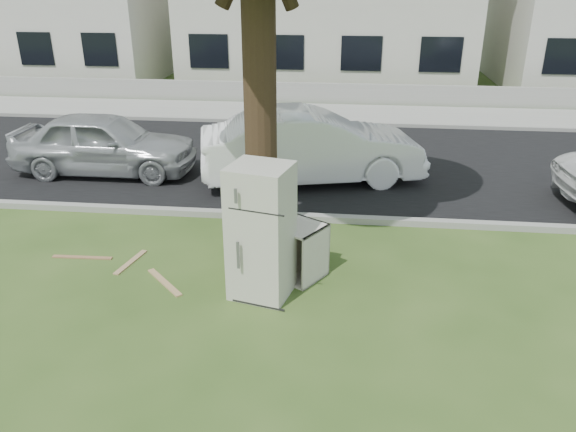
# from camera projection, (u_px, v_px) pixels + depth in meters

# --- Properties ---
(ground) EXTENTS (120.00, 120.00, 0.00)m
(ground) POSITION_uv_depth(u_px,v_px,m) (271.00, 287.00, 8.30)
(ground) COLOR #334E1C
(road) EXTENTS (120.00, 7.00, 0.01)m
(road) POSITION_uv_depth(u_px,v_px,m) (305.00, 161.00, 13.76)
(road) COLOR black
(road) RESTS_ON ground
(kerb_near) EXTENTS (120.00, 0.18, 0.12)m
(kerb_near) POSITION_uv_depth(u_px,v_px,m) (289.00, 220.00, 10.53)
(kerb_near) COLOR gray
(kerb_near) RESTS_ON ground
(kerb_far) EXTENTS (120.00, 0.18, 0.12)m
(kerb_far) POSITION_uv_depth(u_px,v_px,m) (314.00, 125.00, 16.99)
(kerb_far) COLOR gray
(kerb_far) RESTS_ON ground
(sidewalk) EXTENTS (120.00, 2.80, 0.01)m
(sidewalk) POSITION_uv_depth(u_px,v_px,m) (317.00, 113.00, 18.31)
(sidewalk) COLOR gray
(sidewalk) RESTS_ON ground
(low_wall) EXTENTS (120.00, 0.15, 0.70)m
(low_wall) POSITION_uv_depth(u_px,v_px,m) (320.00, 93.00, 19.63)
(low_wall) COLOR gray
(low_wall) RESTS_ON ground
(fridge) EXTENTS (0.95, 0.91, 1.94)m
(fridge) POSITION_uv_depth(u_px,v_px,m) (261.00, 232.00, 7.76)
(fridge) COLOR silver
(fridge) RESTS_ON ground
(cabinet) EXTENTS (1.27, 1.14, 0.84)m
(cabinet) POSITION_uv_depth(u_px,v_px,m) (288.00, 247.00, 8.55)
(cabinet) COLOR white
(cabinet) RESTS_ON ground
(plank_a) EXTENTS (0.99, 0.11, 0.02)m
(plank_a) POSITION_uv_depth(u_px,v_px,m) (82.00, 257.00, 9.12)
(plank_a) COLOR #906946
(plank_a) RESTS_ON ground
(plank_b) EXTENTS (0.74, 0.77, 0.02)m
(plank_b) POSITION_uv_depth(u_px,v_px,m) (165.00, 282.00, 8.39)
(plank_b) COLOR tan
(plank_b) RESTS_ON ground
(plank_c) EXTENTS (0.27, 0.84, 0.02)m
(plank_c) POSITION_uv_depth(u_px,v_px,m) (131.00, 262.00, 8.97)
(plank_c) COLOR tan
(plank_c) RESTS_ON ground
(car_center) EXTENTS (5.06, 2.82, 1.58)m
(car_center) POSITION_uv_depth(u_px,v_px,m) (312.00, 146.00, 12.15)
(car_center) COLOR white
(car_center) RESTS_ON ground
(car_left) EXTENTS (4.11, 1.66, 1.40)m
(car_left) POSITION_uv_depth(u_px,v_px,m) (104.00, 143.00, 12.69)
(car_left) COLOR #A1A5A8
(car_left) RESTS_ON ground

